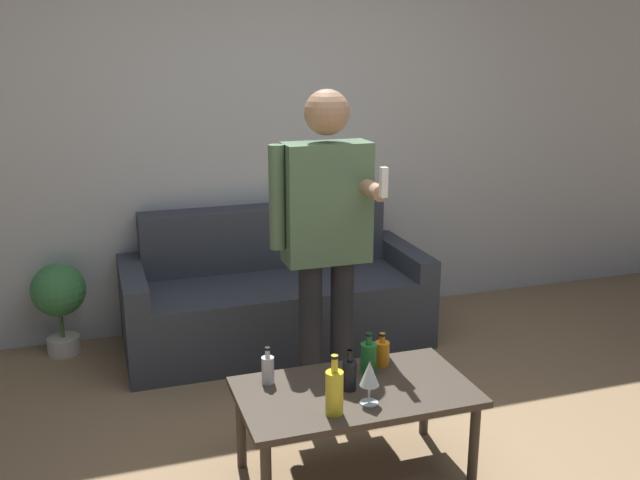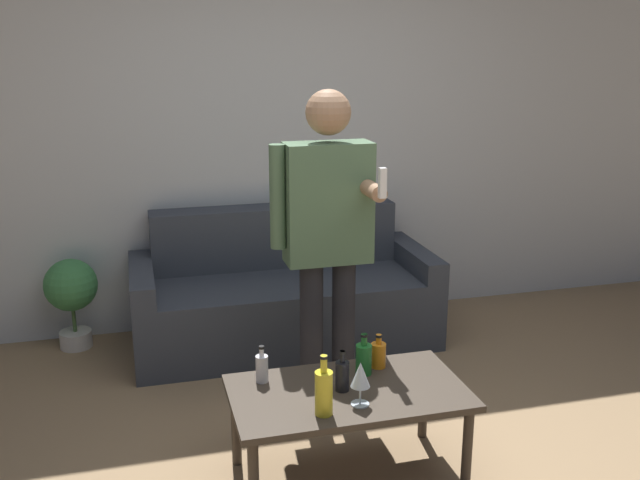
# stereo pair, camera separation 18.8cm
# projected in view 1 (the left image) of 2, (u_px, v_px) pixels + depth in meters

# --- Properties ---
(wall_back) EXTENTS (8.00, 0.06, 2.70)m
(wall_back) POSITION_uv_depth(u_px,v_px,m) (264.00, 125.00, 4.69)
(wall_back) COLOR silver
(wall_back) RESTS_ON ground_plane
(couch) EXTENTS (1.89, 0.81, 0.84)m
(couch) POSITION_uv_depth(u_px,v_px,m) (274.00, 296.00, 4.57)
(couch) COLOR #383D47
(couch) RESTS_ON ground_plane
(coffee_table) EXTENTS (1.02, 0.57, 0.43)m
(coffee_table) POSITION_uv_depth(u_px,v_px,m) (355.00, 399.00, 3.09)
(coffee_table) COLOR #3D3328
(coffee_table) RESTS_ON ground_plane
(bottle_orange) EXTENTS (0.07, 0.07, 0.16)m
(bottle_orange) POSITION_uv_depth(u_px,v_px,m) (382.00, 353.00, 3.29)
(bottle_orange) COLOR orange
(bottle_orange) RESTS_ON coffee_table
(bottle_green) EXTENTS (0.06, 0.06, 0.18)m
(bottle_green) POSITION_uv_depth(u_px,v_px,m) (349.00, 374.00, 3.05)
(bottle_green) COLOR black
(bottle_green) RESTS_ON coffee_table
(bottle_dark) EXTENTS (0.07, 0.07, 0.26)m
(bottle_dark) POSITION_uv_depth(u_px,v_px,m) (334.00, 391.00, 2.85)
(bottle_dark) COLOR yellow
(bottle_dark) RESTS_ON coffee_table
(bottle_yellow) EXTENTS (0.06, 0.06, 0.17)m
(bottle_yellow) POSITION_uv_depth(u_px,v_px,m) (268.00, 369.00, 3.12)
(bottle_yellow) COLOR silver
(bottle_yellow) RESTS_ON coffee_table
(bottle_red) EXTENTS (0.07, 0.07, 0.19)m
(bottle_red) POSITION_uv_depth(u_px,v_px,m) (368.00, 357.00, 3.21)
(bottle_red) COLOR #23752D
(bottle_red) RESTS_ON coffee_table
(wine_glass_near) EXTENTS (0.08, 0.08, 0.19)m
(wine_glass_near) POSITION_uv_depth(u_px,v_px,m) (369.00, 375.00, 2.92)
(wine_glass_near) COLOR silver
(wine_glass_near) RESTS_ON coffee_table
(person_standing_front) EXTENTS (0.51, 0.43, 1.66)m
(person_standing_front) POSITION_uv_depth(u_px,v_px,m) (326.00, 228.00, 3.56)
(person_standing_front) COLOR #232328
(person_standing_front) RESTS_ON ground_plane
(potted_plant) EXTENTS (0.33, 0.33, 0.58)m
(potted_plant) POSITION_uv_depth(u_px,v_px,m) (59.00, 296.00, 4.36)
(potted_plant) COLOR silver
(potted_plant) RESTS_ON ground_plane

